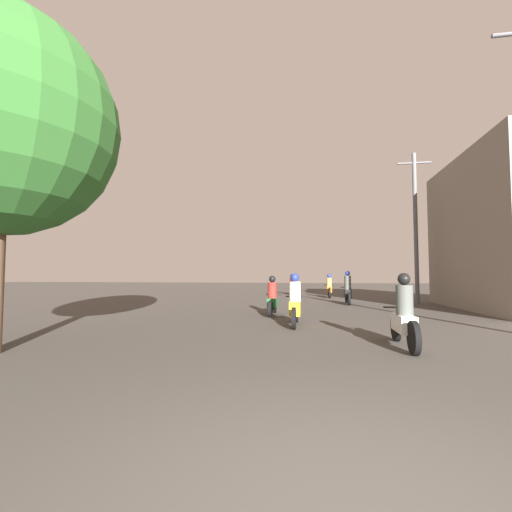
{
  "coord_description": "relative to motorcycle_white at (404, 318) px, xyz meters",
  "views": [
    {
      "loc": [
        -0.29,
        -1.92,
        1.44
      ],
      "look_at": [
        -3.25,
        15.84,
        2.43
      ],
      "focal_mm": 24.0,
      "sensor_mm": 36.0,
      "label": 1
    }
  ],
  "objects": [
    {
      "name": "motorcycle_black",
      "position": [
        -0.09,
        10.16,
        0.07
      ],
      "size": [
        0.6,
        1.92,
        1.63
      ],
      "rotation": [
        0.0,
        0.0,
        0.02
      ],
      "color": "black",
      "rests_on": "ground_plane"
    },
    {
      "name": "motorcycle_green",
      "position": [
        -3.21,
        5.05,
        -0.03
      ],
      "size": [
        0.6,
        1.99,
        1.41
      ],
      "rotation": [
        0.0,
        0.0,
        -0.13
      ],
      "color": "black",
      "rests_on": "ground_plane"
    },
    {
      "name": "motorcycle_orange",
      "position": [
        -0.76,
        15.01,
        0.01
      ],
      "size": [
        0.6,
        1.99,
        1.5
      ],
      "rotation": [
        0.0,
        0.0,
        0.11
      ],
      "color": "black",
      "rests_on": "ground_plane"
    },
    {
      "name": "motorcycle_yellow",
      "position": [
        -2.28,
        2.61,
        0.01
      ],
      "size": [
        0.6,
        1.97,
        1.48
      ],
      "rotation": [
        0.0,
        0.0,
        0.0
      ],
      "color": "black",
      "rests_on": "ground_plane"
    },
    {
      "name": "motorcycle_red",
      "position": [
        -3.32,
        18.38,
        0.01
      ],
      "size": [
        0.6,
        2.11,
        1.48
      ],
      "rotation": [
        0.0,
        0.0,
        0.04
      ],
      "color": "black",
      "rests_on": "ground_plane"
    },
    {
      "name": "utility_pole_far",
      "position": [
        3.28,
        10.7,
        3.35
      ],
      "size": [
        1.6,
        0.2,
        7.54
      ],
      "color": "slate",
      "rests_on": "ground_plane"
    },
    {
      "name": "motorcycle_white",
      "position": [
        0.0,
        0.0,
        0.0
      ],
      "size": [
        0.6,
        1.96,
        1.47
      ],
      "rotation": [
        0.0,
        0.0,
        0.15
      ],
      "color": "black",
      "rests_on": "ground_plane"
    }
  ]
}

